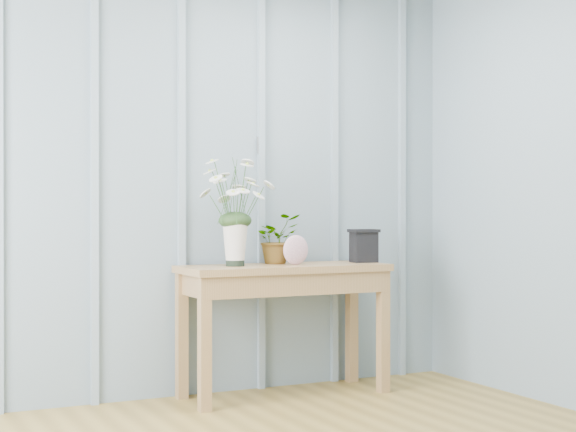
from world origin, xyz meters
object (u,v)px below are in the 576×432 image
sideboard (284,285)px  felt_disc_vessel (296,250)px  daisy_vase (235,192)px  carved_box (364,245)px

sideboard → felt_disc_vessel: size_ratio=7.02×
daisy_vase → carved_box: size_ratio=3.30×
sideboard → carved_box: (0.53, -0.00, 0.22)m
sideboard → felt_disc_vessel: 0.21m
daisy_vase → felt_disc_vessel: (0.36, -0.04, -0.33)m
carved_box → felt_disc_vessel: bearing=-176.3°
daisy_vase → carved_box: bearing=-1.0°
sideboard → daisy_vase: size_ratio=1.82×
daisy_vase → carved_box: 0.89m
felt_disc_vessel → carved_box: bearing=-4.3°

